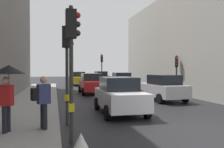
% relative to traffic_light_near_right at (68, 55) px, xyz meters
% --- Properties ---
extents(ground_plane, '(120.00, 120.00, 0.00)m').
position_rel_traffic_light_near_right_xyz_m(ground_plane, '(4.54, -2.12, -2.71)').
color(ground_plane, black).
extents(sidewalk_kerb, '(3.00, 40.00, 0.16)m').
position_rel_traffic_light_near_right_xyz_m(sidewalk_kerb, '(-1.82, 3.88, -2.63)').
color(sidewalk_kerb, gray).
rests_on(sidewalk_kerb, ground).
extents(traffic_light_near_right, '(0.45, 0.34, 3.93)m').
position_rel_traffic_light_near_right_xyz_m(traffic_light_near_right, '(0.00, 0.00, 0.00)').
color(traffic_light_near_right, '#2D2D2D').
rests_on(traffic_light_near_right, ground).
extents(traffic_light_mid_street, '(0.34, 0.45, 3.24)m').
position_rel_traffic_light_near_right_xyz_m(traffic_light_mid_street, '(9.09, 8.31, -0.47)').
color(traffic_light_mid_street, '#2D2D2D').
rests_on(traffic_light_mid_street, ground).
extents(traffic_light_near_left, '(0.44, 0.26, 4.00)m').
position_rel_traffic_light_near_right_xyz_m(traffic_light_near_left, '(0.00, -2.43, 0.05)').
color(traffic_light_near_left, '#2D2D2D').
rests_on(traffic_light_near_left, ground).
extents(traffic_light_far_median, '(0.25, 0.43, 3.87)m').
position_rel_traffic_light_near_right_xyz_m(traffic_light_far_median, '(4.94, 18.60, -0.04)').
color(traffic_light_far_median, '#2D2D2D').
rests_on(traffic_light_far_median, ground).
extents(car_silver_hatchback, '(2.23, 4.30, 1.76)m').
position_rel_traffic_light_near_right_xyz_m(car_silver_hatchback, '(6.65, 5.67, -1.83)').
color(car_silver_hatchback, '#BCBCC1').
rests_on(car_silver_hatchback, ground).
extents(car_red_sedan, '(2.03, 4.20, 1.76)m').
position_rel_traffic_light_near_right_xyz_m(car_red_sedan, '(2.66, 11.49, -1.83)').
color(car_red_sedan, red).
rests_on(car_red_sedan, ground).
extents(car_dark_suv, '(2.20, 4.29, 1.76)m').
position_rel_traffic_light_near_right_xyz_m(car_dark_suv, '(6.36, 26.93, -1.83)').
color(car_dark_suv, black).
rests_on(car_dark_suv, ground).
extents(car_yellow_taxi, '(2.10, 4.24, 1.76)m').
position_rel_traffic_light_near_right_xyz_m(car_yellow_taxi, '(2.57, 22.58, -1.83)').
color(car_yellow_taxi, yellow).
rests_on(car_yellow_taxi, ground).
extents(car_green_estate, '(2.14, 4.26, 1.76)m').
position_rel_traffic_light_near_right_xyz_m(car_green_estate, '(6.34, 15.17, -1.83)').
color(car_green_estate, '#2D6038').
rests_on(car_green_estate, ground).
extents(car_white_compact, '(2.05, 4.22, 1.76)m').
position_rel_traffic_light_near_right_xyz_m(car_white_compact, '(2.59, 1.86, -1.83)').
color(car_white_compact, silver).
rests_on(car_white_compact, ground).
extents(pedestrian_with_umbrella, '(1.00, 1.00, 2.14)m').
position_rel_traffic_light_near_right_xyz_m(pedestrian_with_umbrella, '(-1.93, -1.35, -0.87)').
color(pedestrian_with_umbrella, black).
rests_on(pedestrian_with_umbrella, sidewalk_kerb).
extents(pedestrian_with_grey_backpack, '(0.66, 0.48, 1.77)m').
position_rel_traffic_light_near_right_xyz_m(pedestrian_with_grey_backpack, '(-0.89, -1.18, -1.55)').
color(pedestrian_with_grey_backpack, black).
rests_on(pedestrian_with_grey_backpack, sidewalk_kerb).
extents(warning_sign_triangle, '(0.64, 0.64, 0.65)m').
position_rel_traffic_light_near_right_xyz_m(warning_sign_triangle, '(0.11, -3.79, -2.38)').
color(warning_sign_triangle, silver).
rests_on(warning_sign_triangle, ground).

